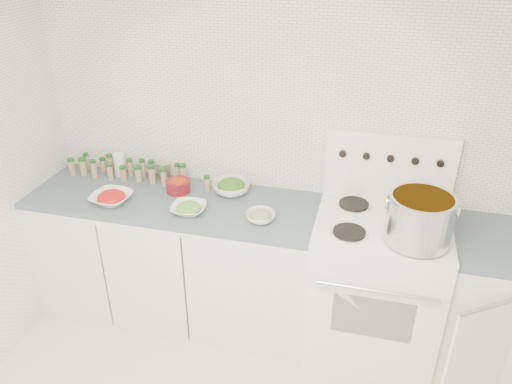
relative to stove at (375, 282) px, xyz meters
name	(u,v)px	position (x,y,z in m)	size (l,w,h in m)	color
room_walls	(249,225)	(-0.48, -1.19, 1.06)	(3.54, 3.04, 2.52)	white
counter_left	(178,257)	(-1.30, 0.00, -0.05)	(1.85, 0.62, 0.90)	white
stove	(375,282)	(0.00, 0.00, 0.00)	(0.76, 0.70, 1.36)	white
stock_pot	(420,217)	(0.17, -0.17, 0.59)	(0.36, 0.34, 0.26)	silver
bowl_tomato	(111,198)	(-1.65, -0.13, 0.44)	(0.27, 0.27, 0.08)	white
bowl_snowpea	(189,208)	(-1.14, -0.13, 0.43)	(0.22, 0.22, 0.07)	white
bowl_broccoli	(231,187)	(-0.96, 0.17, 0.45)	(0.30, 0.30, 0.10)	white
bowl_zucchini	(261,216)	(-0.70, -0.11, 0.44)	(0.22, 0.22, 0.07)	white
bowl_pepper	(178,185)	(-1.30, 0.11, 0.45)	(0.16, 0.16, 0.10)	maroon
salt_canister	(120,164)	(-1.78, 0.24, 0.48)	(0.08, 0.08, 0.16)	white
tin_can	(164,171)	(-1.47, 0.26, 0.46)	(0.09, 0.09, 0.11)	#9E9586
spice_cluster	(130,170)	(-1.69, 0.20, 0.47)	(1.03, 0.15, 0.13)	gray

